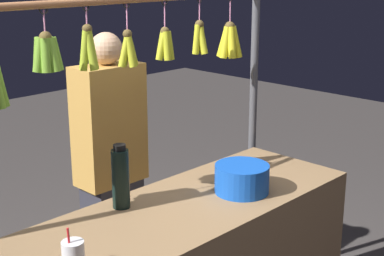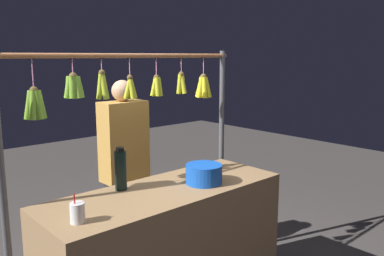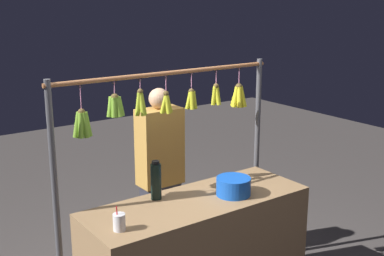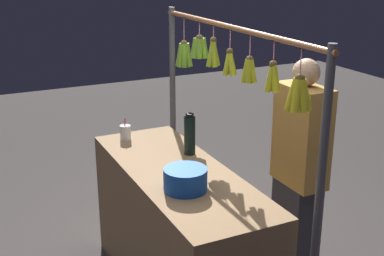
% 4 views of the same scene
% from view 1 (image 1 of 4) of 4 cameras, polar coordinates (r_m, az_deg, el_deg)
% --- Properties ---
extents(display_rack, '(1.86, 0.14, 1.82)m').
position_cam_1_polar(display_rack, '(2.65, -6.19, 2.52)').
color(display_rack, '#4C4C51').
rests_on(display_rack, ground).
extents(water_bottle, '(0.08, 0.08, 0.28)m').
position_cam_1_polar(water_bottle, '(2.48, -7.10, -4.90)').
color(water_bottle, black).
rests_on(water_bottle, market_counter).
extents(blue_bucket, '(0.25, 0.25, 0.13)m').
position_cam_1_polar(blue_bucket, '(2.65, 4.96, -5.01)').
color(blue_bucket, blue).
rests_on(blue_bucket, market_counter).
extents(drink_cup, '(0.08, 0.08, 0.16)m').
position_cam_1_polar(drink_cup, '(2.05, -11.69, -12.32)').
color(drink_cup, silver).
rests_on(drink_cup, market_counter).
extents(vendor_person, '(0.38, 0.20, 1.59)m').
position_cam_1_polar(vendor_person, '(3.25, -8.00, -4.76)').
color(vendor_person, '#2D2D38').
rests_on(vendor_person, ground).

